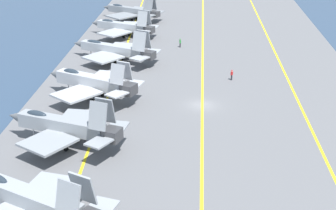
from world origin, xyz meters
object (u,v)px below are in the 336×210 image
at_px(parked_jet_third, 64,126).
at_px(parked_jet_fourth, 92,82).
at_px(crew_red_vest, 232,75).
at_px(crew_green_vest, 180,43).
at_px(parked_jet_second, 28,199).
at_px(parked_jet_fifth, 115,49).
at_px(parked_jet_seventh, 132,11).
at_px(parked_jet_sixth, 123,27).

relative_size(parked_jet_third, parked_jet_fourth, 1.02).
relative_size(crew_red_vest, crew_green_vest, 0.98).
height_order(parked_jet_second, parked_jet_fifth, parked_jet_second).
xyz_separation_m(parked_jet_fifth, crew_green_vest, (9.75, -11.39, -1.26)).
bearing_deg(crew_green_vest, crew_red_vest, -153.50).
distance_m(parked_jet_second, parked_jet_third, 15.60).
bearing_deg(parked_jet_third, crew_green_vest, -15.62).
xyz_separation_m(parked_jet_second, parked_jet_fourth, (30.92, 0.37, 0.09)).
bearing_deg(crew_green_vest, parked_jet_third, 164.38).
relative_size(parked_jet_seventh, crew_green_vest, 8.90).
xyz_separation_m(parked_jet_seventh, crew_green_vest, (-22.30, -12.48, -1.22)).
bearing_deg(parked_jet_seventh, parked_jet_second, -179.27).
distance_m(parked_jet_fourth, parked_jet_seventh, 50.07).
xyz_separation_m(parked_jet_sixth, crew_red_vest, (-25.53, -21.41, -1.24)).
distance_m(parked_jet_second, crew_green_vest, 59.81).
distance_m(parked_jet_seventh, crew_green_vest, 25.58).
height_order(parked_jet_third, parked_jet_sixth, parked_jet_third).
bearing_deg(crew_green_vest, parked_jet_seventh, 29.24).
distance_m(parked_jet_second, parked_jet_sixth, 65.84).
distance_m(parked_jet_fourth, parked_jet_sixth, 34.92).
relative_size(parked_jet_sixth, crew_green_vest, 8.50).
bearing_deg(parked_jet_fourth, parked_jet_sixth, 0.69).
distance_m(parked_jet_seventh, crew_red_vest, 46.10).
relative_size(parked_jet_second, parked_jet_fourth, 1.09).
bearing_deg(parked_jet_seventh, crew_red_vest, -151.98).
xyz_separation_m(parked_jet_third, crew_red_vest, (24.71, -21.22, -1.72)).
distance_m(parked_jet_fourth, parked_jet_fifth, 18.02).
distance_m(parked_jet_sixth, crew_green_vest, 14.23).
bearing_deg(parked_jet_sixth, parked_jet_fifth, -177.13).
bearing_deg(parked_jet_fourth, crew_green_vest, -23.07).
relative_size(parked_jet_third, parked_jet_fifth, 0.92).
bearing_deg(parked_jet_second, parked_jet_fifth, -0.07).
bearing_deg(parked_jet_fourth, parked_jet_fifth, -1.36).
distance_m(parked_jet_fifth, crew_green_vest, 15.05).
xyz_separation_m(parked_jet_fourth, parked_jet_sixth, (34.91, 0.42, -0.44)).
height_order(parked_jet_fourth, parked_jet_fifth, parked_jet_fourth).
relative_size(parked_jet_fifth, parked_jet_sixth, 1.13).
bearing_deg(parked_jet_third, parked_jet_seventh, 0.38).
bearing_deg(parked_jet_sixth, crew_green_vest, -120.28).
xyz_separation_m(parked_jet_fourth, crew_green_vest, (27.76, -11.82, -1.66)).
xyz_separation_m(parked_jet_fifth, parked_jet_seventh, (32.05, 1.09, -0.04)).
relative_size(parked_jet_second, parked_jet_third, 1.07).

